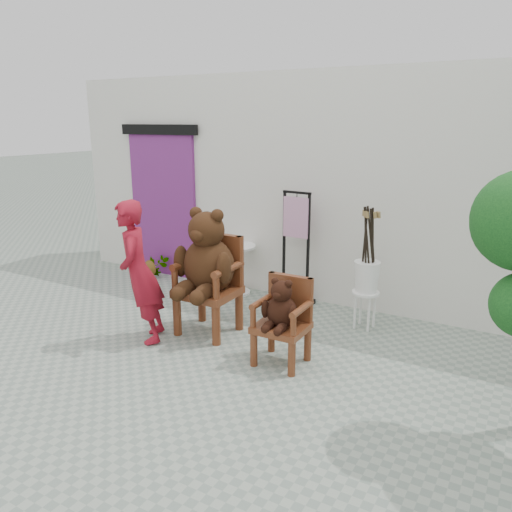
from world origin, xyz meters
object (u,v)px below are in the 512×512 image
Objects in this scene: cafe_table at (234,263)px; display_stand at (295,262)px; chair_big at (208,265)px; person at (139,273)px; chair_small at (283,313)px; stool_bucket at (367,276)px.

display_stand is at bearing 1.61° from cafe_table.
cafe_table is (-0.45, 1.29, -0.37)m from chair_big.
person is at bearing -133.00° from chair_big.
chair_big is 0.93× the size of person.
person reaches higher than display_stand.
stool_bucket is (0.46, 1.25, 0.11)m from chair_small.
chair_big reaches higher than stool_bucket.
person is (-0.51, -0.55, -0.03)m from chair_big.
cafe_table is 2.02m from stool_bucket.
display_stand reaches higher than cafe_table.
chair_big is 1.42m from display_stand.
display_stand is 1.11m from stool_bucket.
person is at bearing -113.26° from display_stand.
stool_bucket is at bearing 33.03° from chair_big.
chair_big reaches higher than chair_small.
chair_big is 1.42m from cafe_table.
display_stand reaches higher than chair_big.
stool_bucket is (1.99, -0.29, 0.20)m from cafe_table.
person is 1.04× the size of display_stand.
chair_small is 0.62× the size of stool_bucket.
chair_big is 1.63× the size of chair_small.
cafe_table is 0.94m from display_stand.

